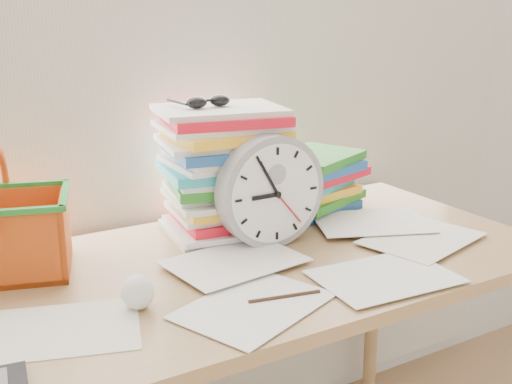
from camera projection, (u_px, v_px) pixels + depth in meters
curtain at (170, 5)px, 1.60m from camera, size 2.40×0.01×2.50m
desk at (246, 291)px, 1.46m from camera, size 1.40×0.70×0.75m
paper_stack at (228, 170)px, 1.58m from camera, size 0.35×0.31×0.31m
clock at (270, 191)px, 1.49m from camera, size 0.27×0.05×0.27m
sunglasses at (208, 101)px, 1.52m from camera, size 0.14×0.12×0.03m
book_stack at (316, 182)px, 1.76m from camera, size 0.32×0.28×0.16m
basket at (1, 212)px, 1.33m from camera, size 0.32×0.28×0.27m
crumpled_ball at (137, 292)px, 1.20m from camera, size 0.07×0.07×0.07m
pen at (285, 297)px, 1.24m from camera, size 0.15×0.04×0.01m
scattered_papers at (246, 258)px, 1.43m from camera, size 1.26×0.42×0.02m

